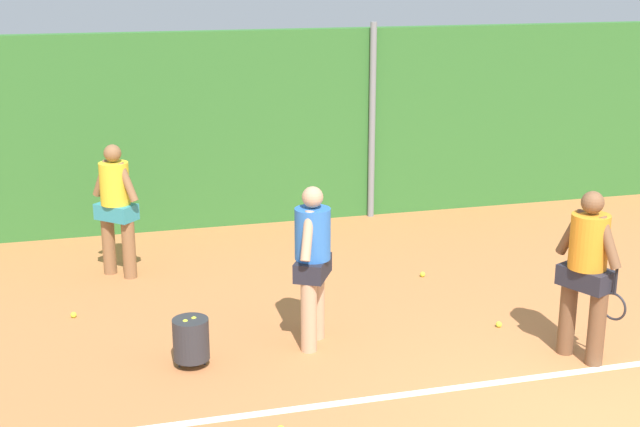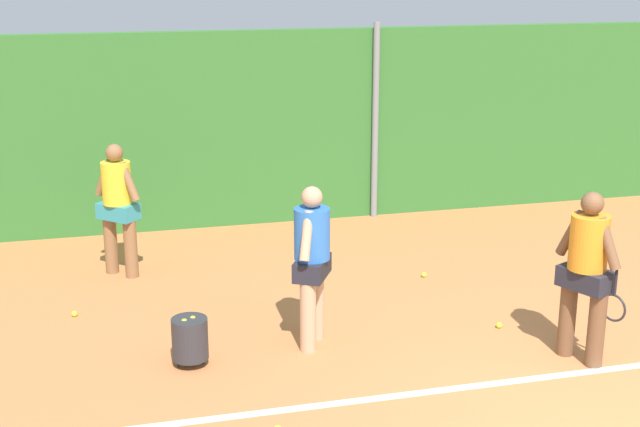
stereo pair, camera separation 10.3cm
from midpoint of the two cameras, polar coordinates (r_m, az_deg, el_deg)
ground_plane at (r=9.76m, az=11.63°, el=-7.68°), size 31.92×31.92×0.00m
hedge_fence_backdrop at (r=13.64m, az=2.95°, el=5.89°), size 20.75×0.25×2.90m
fence_post_center at (r=13.47m, az=3.18°, el=5.96°), size 0.10×0.10×2.99m
court_baseline_paint at (r=8.96m, az=14.50°, el=-10.11°), size 15.16×0.10×0.01m
player_foreground_near at (r=9.02m, az=16.63°, el=-3.35°), size 0.49×0.73×1.75m
player_midcourt at (r=8.99m, az=-0.81°, el=-2.88°), size 0.50×0.73×1.71m
player_backcourt_far at (r=11.27m, az=-13.36°, el=0.66°), size 0.56×0.56×1.70m
ball_hopper at (r=8.85m, az=-8.70°, el=-8.04°), size 0.36×0.36×0.51m
tennis_ball_2 at (r=10.36m, az=-15.98°, el=-6.34°), size 0.07×0.07×0.07m
tennis_ball_4 at (r=9.91m, az=11.23°, el=-7.07°), size 0.07×0.07×0.07m
tennis_ball_8 at (r=11.26m, az=6.41°, el=-3.94°), size 0.07×0.07×0.07m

